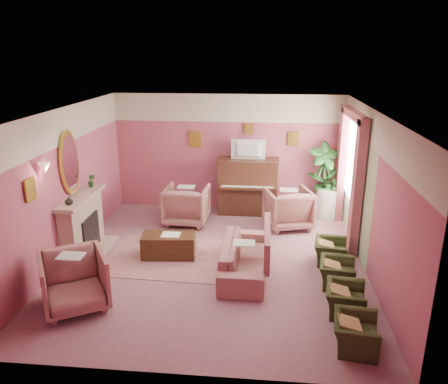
# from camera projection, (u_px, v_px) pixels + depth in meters

# --- Properties ---
(floor) EXTENTS (5.50, 6.00, 0.01)m
(floor) POSITION_uv_depth(u_px,v_px,m) (214.00, 262.00, 8.17)
(floor) COLOR #8D5E6A
(floor) RESTS_ON ground
(ceiling) EXTENTS (5.50, 6.00, 0.01)m
(ceiling) POSITION_uv_depth(u_px,v_px,m) (213.00, 111.00, 7.30)
(ceiling) COLOR beige
(ceiling) RESTS_ON wall_back
(wall_back) EXTENTS (5.50, 0.02, 2.80)m
(wall_back) POSITION_uv_depth(u_px,v_px,m) (228.00, 153.00, 10.57)
(wall_back) COLOR #824061
(wall_back) RESTS_ON floor
(wall_front) EXTENTS (5.50, 0.02, 2.80)m
(wall_front) POSITION_uv_depth(u_px,v_px,m) (182.00, 272.00, 4.90)
(wall_front) COLOR #824061
(wall_front) RESTS_ON floor
(wall_left) EXTENTS (0.02, 6.00, 2.80)m
(wall_left) POSITION_uv_depth(u_px,v_px,m) (64.00, 186.00, 7.99)
(wall_left) COLOR #824061
(wall_left) RESTS_ON floor
(wall_right) EXTENTS (0.02, 6.00, 2.80)m
(wall_right) POSITION_uv_depth(u_px,v_px,m) (372.00, 195.00, 7.48)
(wall_right) COLOR #824061
(wall_right) RESTS_ON floor
(picture_rail_band) EXTENTS (5.50, 0.01, 0.65)m
(picture_rail_band) POSITION_uv_depth(u_px,v_px,m) (228.00, 108.00, 10.23)
(picture_rail_band) COLOR beige
(picture_rail_band) RESTS_ON wall_back
(stripe_panel) EXTENTS (0.01, 3.00, 2.15)m
(stripe_panel) POSITION_uv_depth(u_px,v_px,m) (355.00, 190.00, 8.82)
(stripe_panel) COLOR #A9B992
(stripe_panel) RESTS_ON wall_right
(fireplace_surround) EXTENTS (0.30, 1.40, 1.10)m
(fireplace_surround) POSITION_uv_depth(u_px,v_px,m) (82.00, 225.00, 8.42)
(fireplace_surround) COLOR tan
(fireplace_surround) RESTS_ON floor
(fireplace_inset) EXTENTS (0.18, 0.72, 0.68)m
(fireplace_inset) POSITION_uv_depth(u_px,v_px,m) (88.00, 233.00, 8.46)
(fireplace_inset) COLOR black
(fireplace_inset) RESTS_ON floor
(fire_ember) EXTENTS (0.06, 0.54, 0.10)m
(fire_ember) POSITION_uv_depth(u_px,v_px,m) (91.00, 241.00, 8.51)
(fire_ember) COLOR #FF4D00
(fire_ember) RESTS_ON floor
(mantel_shelf) EXTENTS (0.40, 1.55, 0.07)m
(mantel_shelf) POSITION_uv_depth(u_px,v_px,m) (80.00, 197.00, 8.24)
(mantel_shelf) COLOR tan
(mantel_shelf) RESTS_ON fireplace_surround
(hearth) EXTENTS (0.55, 1.50, 0.02)m
(hearth) POSITION_uv_depth(u_px,v_px,m) (95.00, 251.00, 8.57)
(hearth) COLOR tan
(hearth) RESTS_ON floor
(mirror_frame) EXTENTS (0.04, 0.72, 1.20)m
(mirror_frame) POSITION_uv_depth(u_px,v_px,m) (69.00, 162.00, 8.05)
(mirror_frame) COLOR gold
(mirror_frame) RESTS_ON wall_left
(mirror_glass) EXTENTS (0.01, 0.60, 1.06)m
(mirror_glass) POSITION_uv_depth(u_px,v_px,m) (71.00, 162.00, 8.04)
(mirror_glass) COLOR white
(mirror_glass) RESTS_ON wall_left
(sconce_shade) EXTENTS (0.20, 0.20, 0.16)m
(sconce_shade) POSITION_uv_depth(u_px,v_px,m) (45.00, 168.00, 6.99)
(sconce_shade) COLOR #E89783
(sconce_shade) RESTS_ON wall_left
(piano) EXTENTS (1.40, 0.60, 1.30)m
(piano) POSITION_uv_depth(u_px,v_px,m) (248.00, 187.00, 10.46)
(piano) COLOR #3F2318
(piano) RESTS_ON floor
(piano_keyshelf) EXTENTS (1.30, 0.12, 0.06)m
(piano_keyshelf) POSITION_uv_depth(u_px,v_px,m) (247.00, 188.00, 10.10)
(piano_keyshelf) COLOR #3F2318
(piano_keyshelf) RESTS_ON piano
(piano_keys) EXTENTS (1.20, 0.08, 0.02)m
(piano_keys) POSITION_uv_depth(u_px,v_px,m) (247.00, 187.00, 10.09)
(piano_keys) COLOR white
(piano_keys) RESTS_ON piano
(piano_top) EXTENTS (1.45, 0.65, 0.04)m
(piano_top) POSITION_uv_depth(u_px,v_px,m) (248.00, 160.00, 10.25)
(piano_top) COLOR #3F2318
(piano_top) RESTS_ON piano
(television) EXTENTS (0.80, 0.12, 0.48)m
(television) POSITION_uv_depth(u_px,v_px,m) (248.00, 148.00, 10.12)
(television) COLOR black
(television) RESTS_ON piano
(print_back_left) EXTENTS (0.30, 0.03, 0.38)m
(print_back_left) POSITION_uv_depth(u_px,v_px,m) (195.00, 139.00, 10.51)
(print_back_left) COLOR gold
(print_back_left) RESTS_ON wall_back
(print_back_right) EXTENTS (0.26, 0.03, 0.34)m
(print_back_right) POSITION_uv_depth(u_px,v_px,m) (293.00, 139.00, 10.28)
(print_back_right) COLOR gold
(print_back_right) RESTS_ON wall_back
(print_back_mid) EXTENTS (0.22, 0.03, 0.26)m
(print_back_mid) POSITION_uv_depth(u_px,v_px,m) (249.00, 129.00, 10.30)
(print_back_mid) COLOR gold
(print_back_mid) RESTS_ON wall_back
(print_left_wall) EXTENTS (0.03, 0.28, 0.36)m
(print_left_wall) POSITION_uv_depth(u_px,v_px,m) (30.00, 190.00, 6.75)
(print_left_wall) COLOR gold
(print_left_wall) RESTS_ON wall_left
(window_blind) EXTENTS (0.03, 1.40, 1.80)m
(window_blind) POSITION_uv_depth(u_px,v_px,m) (354.00, 157.00, 8.86)
(window_blind) COLOR beige
(window_blind) RESTS_ON wall_right
(curtain_left) EXTENTS (0.16, 0.34, 2.60)m
(curtain_left) POSITION_uv_depth(u_px,v_px,m) (357.00, 190.00, 8.12)
(curtain_left) COLOR #A04E59
(curtain_left) RESTS_ON floor
(curtain_right) EXTENTS (0.16, 0.34, 2.60)m
(curtain_right) POSITION_uv_depth(u_px,v_px,m) (341.00, 165.00, 9.86)
(curtain_right) COLOR #A04E59
(curtain_right) RESTS_ON floor
(pelmet) EXTENTS (0.16, 2.20, 0.16)m
(pelmet) POSITION_uv_depth(u_px,v_px,m) (354.00, 115.00, 8.60)
(pelmet) COLOR #A04E59
(pelmet) RESTS_ON wall_right
(mantel_plant) EXTENTS (0.16, 0.16, 0.28)m
(mantel_plant) POSITION_uv_depth(u_px,v_px,m) (91.00, 181.00, 8.71)
(mantel_plant) COLOR #1E501F
(mantel_plant) RESTS_ON mantel_shelf
(mantel_vase) EXTENTS (0.16, 0.16, 0.16)m
(mantel_vase) POSITION_uv_depth(u_px,v_px,m) (69.00, 201.00, 7.74)
(mantel_vase) COLOR beige
(mantel_vase) RESTS_ON mantel_shelf
(area_rug) EXTENTS (2.57, 1.89, 0.01)m
(area_rug) POSITION_uv_depth(u_px,v_px,m) (174.00, 257.00, 8.33)
(area_rug) COLOR #A86B6D
(area_rug) RESTS_ON floor
(coffee_table) EXTENTS (1.04, 0.58, 0.45)m
(coffee_table) POSITION_uv_depth(u_px,v_px,m) (169.00, 246.00, 8.31)
(coffee_table) COLOR #3E2614
(coffee_table) RESTS_ON floor
(table_paper) EXTENTS (0.35, 0.28, 0.01)m
(table_paper) POSITION_uv_depth(u_px,v_px,m) (171.00, 235.00, 8.24)
(table_paper) COLOR white
(table_paper) RESTS_ON coffee_table
(sofa) EXTENTS (0.65, 1.96, 0.79)m
(sofa) POSITION_uv_depth(u_px,v_px,m) (244.00, 251.00, 7.68)
(sofa) COLOR #9D6863
(sofa) RESTS_ON floor
(sofa_throw) EXTENTS (0.10, 1.49, 0.55)m
(sofa_throw) POSITION_uv_depth(u_px,v_px,m) (267.00, 242.00, 7.58)
(sofa_throw) COLOR #A04E59
(sofa_throw) RESTS_ON sofa
(floral_armchair_left) EXTENTS (0.93, 0.93, 0.97)m
(floral_armchair_left) POSITION_uv_depth(u_px,v_px,m) (187.00, 203.00, 9.85)
(floral_armchair_left) COLOR #9D6863
(floral_armchair_left) RESTS_ON floor
(floral_armchair_right) EXTENTS (0.93, 0.93, 0.97)m
(floral_armchair_right) POSITION_uv_depth(u_px,v_px,m) (288.00, 206.00, 9.64)
(floral_armchair_right) COLOR #9D6863
(floral_armchair_right) RESTS_ON floor
(floral_armchair_front) EXTENTS (0.93, 0.93, 0.97)m
(floral_armchair_front) POSITION_uv_depth(u_px,v_px,m) (74.00, 278.00, 6.60)
(floral_armchair_front) COLOR #9D6863
(floral_armchair_front) RESTS_ON floor
(olive_chair_a) EXTENTS (0.47, 0.67, 0.58)m
(olive_chair_a) POSITION_uv_depth(u_px,v_px,m) (356.00, 329.00, 5.74)
(olive_chair_a) COLOR #2F3B1B
(olive_chair_a) RESTS_ON floor
(olive_chair_b) EXTENTS (0.47, 0.67, 0.58)m
(olive_chair_b) POSITION_uv_depth(u_px,v_px,m) (345.00, 295.00, 6.51)
(olive_chair_b) COLOR #2F3B1B
(olive_chair_b) RESTS_ON floor
(olive_chair_c) EXTENTS (0.47, 0.67, 0.58)m
(olive_chair_c) POSITION_uv_depth(u_px,v_px,m) (337.00, 269.00, 7.29)
(olive_chair_c) COLOR #2F3B1B
(olive_chair_c) RESTS_ON floor
(olive_chair_d) EXTENTS (0.47, 0.67, 0.58)m
(olive_chair_d) POSITION_uv_depth(u_px,v_px,m) (331.00, 248.00, 8.06)
(olive_chair_d) COLOR #2F3B1B
(olive_chair_d) RESTS_ON floor
(side_table) EXTENTS (0.52, 0.52, 0.70)m
(side_table) POSITION_uv_depth(u_px,v_px,m) (327.00, 203.00, 10.21)
(side_table) COLOR silver
(side_table) RESTS_ON floor
(side_plant_big) EXTENTS (0.30, 0.30, 0.34)m
(side_plant_big) POSITION_uv_depth(u_px,v_px,m) (329.00, 182.00, 10.05)
(side_plant_big) COLOR #1E501F
(side_plant_big) RESTS_ON side_table
(side_plant_small) EXTENTS (0.16, 0.16, 0.28)m
(side_plant_small) POSITION_uv_depth(u_px,v_px,m) (335.00, 185.00, 9.96)
(side_plant_small) COLOR #1E501F
(side_plant_small) RESTS_ON side_table
(palm_pot) EXTENTS (0.34, 0.34, 0.34)m
(palm_pot) POSITION_uv_depth(u_px,v_px,m) (321.00, 209.00, 10.36)
(palm_pot) COLOR brown
(palm_pot) RESTS_ON floor
(palm_plant) EXTENTS (0.76, 0.76, 1.44)m
(palm_plant) POSITION_uv_depth(u_px,v_px,m) (324.00, 173.00, 10.09)
(palm_plant) COLOR #1E501F
(palm_plant) RESTS_ON palm_pot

